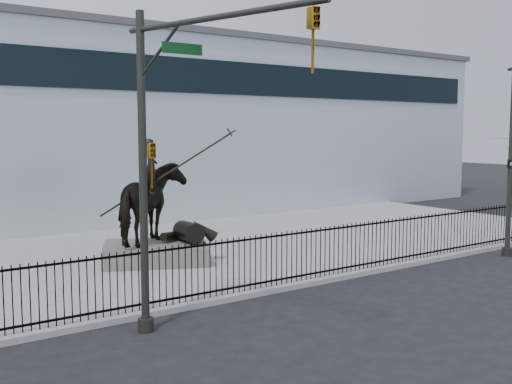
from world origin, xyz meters
TOP-DOWN VIEW (x-y plane):
  - ground at (0.00, 0.00)m, footprint 120.00×120.00m
  - plaza at (0.00, 7.00)m, footprint 30.00×12.00m
  - building at (0.00, 20.00)m, footprint 44.00×14.00m
  - picket_fence at (0.00, 1.25)m, footprint 22.10×0.10m
  - statue_plinth at (-4.01, 5.90)m, footprint 3.98×3.47m
  - equestrian_statue at (-3.95, 5.87)m, footprint 3.89×3.33m
  - traffic_signal_left at (-6.75, -0.62)m, footprint 1.52×4.84m

SIDE VIEW (x-z plane):
  - ground at x=0.00m, z-range 0.00..0.00m
  - plaza at x=0.00m, z-range 0.00..0.15m
  - statue_plinth at x=-4.01m, z-range 0.15..0.77m
  - picket_fence at x=0.00m, z-range 0.15..1.65m
  - equestrian_statue at x=-3.95m, z-range 0.27..3.88m
  - traffic_signal_left at x=-6.75m, z-range 0.53..7.53m
  - building at x=0.00m, z-range 0.00..9.00m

